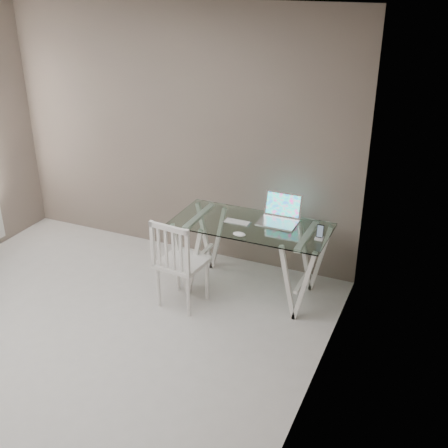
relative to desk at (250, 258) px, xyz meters
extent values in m
plane|color=beige|center=(-1.07, -1.67, -0.38)|extent=(4.50, 4.50, 0.00)
cube|color=white|center=(-1.07, -1.67, 2.32)|extent=(4.00, 4.50, 0.02)
cube|color=#6F6157|center=(-1.07, 0.58, 0.97)|extent=(4.00, 0.02, 2.70)
cube|color=#6F6157|center=(0.93, -1.67, 0.97)|extent=(0.02, 4.50, 2.70)
cube|color=silver|center=(0.00, 0.00, 0.36)|extent=(1.50, 0.70, 0.01)
cube|color=white|center=(-0.55, 0.00, -0.02)|extent=(0.24, 0.62, 0.72)
cube|color=white|center=(0.55, 0.00, -0.02)|extent=(0.24, 0.62, 0.72)
cube|color=white|center=(-0.52, -0.45, 0.06)|extent=(0.45, 0.45, 0.04)
cylinder|color=white|center=(-0.70, -0.60, -0.17)|extent=(0.04, 0.04, 0.43)
cylinder|color=white|center=(-0.36, -0.63, -0.17)|extent=(0.04, 0.04, 0.43)
cylinder|color=white|center=(-0.67, -0.26, -0.17)|extent=(0.04, 0.04, 0.43)
cylinder|color=white|center=(-0.33, -0.30, -0.17)|extent=(0.04, 0.04, 0.43)
cube|color=white|center=(-0.53, -0.64, 0.30)|extent=(0.42, 0.07, 0.47)
cube|color=silver|center=(0.22, 0.12, 0.37)|extent=(0.37, 0.25, 0.02)
cube|color=#19D899|center=(0.22, 0.27, 0.50)|extent=(0.37, 0.07, 0.24)
cube|color=silver|center=(-0.14, -0.01, 0.37)|extent=(0.26, 0.11, 0.01)
ellipsoid|color=white|center=(-0.01, -0.28, 0.38)|extent=(0.12, 0.07, 0.04)
cube|color=white|center=(0.68, -0.05, 0.37)|extent=(0.07, 0.07, 0.02)
cube|color=black|center=(0.68, -0.04, 0.44)|extent=(0.06, 0.03, 0.12)
camera|label=1|loc=(1.70, -4.52, 2.65)|focal=45.00mm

